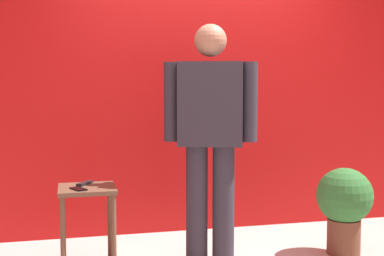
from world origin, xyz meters
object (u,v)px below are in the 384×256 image
(tv_remote, at_px, (85,183))
(potted_plant, at_px, (344,203))
(side_table, at_px, (87,204))
(cell_phone, at_px, (78,189))
(standing_person, at_px, (210,130))

(tv_remote, distance_m, potted_plant, 2.02)
(side_table, bearing_deg, cell_phone, -125.25)
(standing_person, height_order, cell_phone, standing_person)
(side_table, bearing_deg, tv_remote, 98.11)
(side_table, height_order, cell_phone, cell_phone)
(standing_person, xyz_separation_m, side_table, (-0.91, 0.05, -0.53))
(standing_person, relative_size, tv_remote, 10.50)
(cell_phone, height_order, potted_plant, potted_plant)
(cell_phone, bearing_deg, tv_remote, 49.40)
(standing_person, bearing_deg, side_table, 176.62)
(tv_remote, bearing_deg, potted_plant, 25.54)
(standing_person, relative_size, potted_plant, 2.60)
(side_table, bearing_deg, standing_person, -3.38)
(tv_remote, relative_size, potted_plant, 0.25)
(side_table, distance_m, cell_phone, 0.17)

